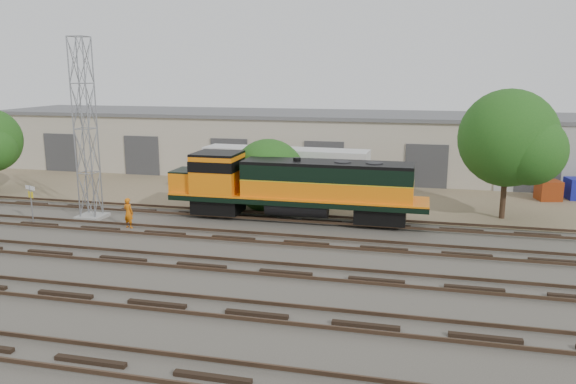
% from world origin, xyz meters
% --- Properties ---
extents(ground, '(140.00, 140.00, 0.00)m').
position_xyz_m(ground, '(0.00, 0.00, 0.00)').
color(ground, '#47423A').
rests_on(ground, ground).
extents(dirt_strip, '(80.00, 16.00, 0.02)m').
position_xyz_m(dirt_strip, '(0.00, 15.00, 0.01)').
color(dirt_strip, '#726047').
rests_on(dirt_strip, ground).
extents(tracks, '(80.00, 20.40, 0.28)m').
position_xyz_m(tracks, '(0.00, -3.00, 0.08)').
color(tracks, black).
rests_on(tracks, ground).
extents(warehouse, '(58.40, 10.40, 5.30)m').
position_xyz_m(warehouse, '(0.04, 22.98, 2.65)').
color(warehouse, '#B8AC99').
rests_on(warehouse, ground).
extents(locomotive, '(15.51, 2.72, 3.73)m').
position_xyz_m(locomotive, '(2.20, 6.00, 2.17)').
color(locomotive, black).
rests_on(locomotive, tracks).
extents(signal_tower, '(1.59, 1.59, 10.81)m').
position_xyz_m(signal_tower, '(-9.93, 3.72, 5.25)').
color(signal_tower, gray).
rests_on(signal_tower, ground).
extents(sign_post, '(0.88, 0.39, 2.27)m').
position_xyz_m(sign_post, '(-12.75, 1.94, 1.59)').
color(sign_post, gray).
rests_on(sign_post, ground).
extents(worker, '(0.73, 0.57, 1.77)m').
position_xyz_m(worker, '(-6.60, 2.26, 0.88)').
color(worker, '#D5630B').
rests_on(worker, ground).
extents(semi_trailer, '(11.74, 2.88, 3.58)m').
position_xyz_m(semi_trailer, '(0.61, 11.81, 2.25)').
color(semi_trailer, silver).
rests_on(semi_trailer, ground).
extents(dumpster_red, '(1.76, 1.68, 1.40)m').
position_xyz_m(dumpster_red, '(18.36, 15.60, 0.70)').
color(dumpster_red, maroon).
rests_on(dumpster_red, ground).
extents(tree_mid, '(5.10, 4.85, 4.85)m').
position_xyz_m(tree_mid, '(0.17, 8.68, 2.02)').
color(tree_mid, '#382619').
rests_on(tree_mid, ground).
extents(tree_east, '(6.12, 5.83, 7.87)m').
position_xyz_m(tree_east, '(14.87, 9.29, 4.80)').
color(tree_east, '#382619').
rests_on(tree_east, ground).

